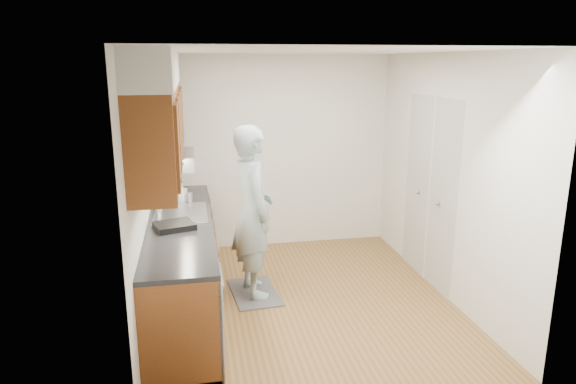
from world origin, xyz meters
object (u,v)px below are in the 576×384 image
Objects in this scene: soap_bottle_a at (178,188)px; soap_bottle_b at (181,192)px; dish_rack at (174,226)px; steel_can at (190,198)px; soda_can at (183,196)px; person at (253,200)px.

soap_bottle_a reaches higher than soap_bottle_b.
steel_can is at bearing 63.54° from dish_rack.
soap_bottle_b is 0.63× the size of dish_rack.
soap_bottle_a reaches higher than steel_can.
dish_rack is at bearing -99.38° from steel_can.
soap_bottle_b is 1.81× the size of soda_can.
person is 0.83m from soap_bottle_b.
soap_bottle_b is at bearing 50.55° from person.
person is 17.18× the size of soda_can.
soap_bottle_a is at bearing 125.05° from soap_bottle_b.
soda_can is (0.05, -0.02, -0.09)m from soap_bottle_a.
steel_can is (0.11, -0.12, -0.09)m from soap_bottle_a.
soap_bottle_b is 0.93m from dish_rack.
person is 6.94× the size of soap_bottle_a.
dish_rack is (-0.07, -0.94, -0.03)m from soda_can.
soap_bottle_b reaches higher than steel_can.
steel_can is at bearing -55.40° from soda_can.
soap_bottle_b is at bearing 138.15° from steel_can.
soap_bottle_b is (0.03, -0.04, -0.04)m from soap_bottle_a.
person reaches higher than soap_bottle_b.
soap_bottle_a is 0.19m from steel_can.
soda_can is at bearing 124.60° from steel_can.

